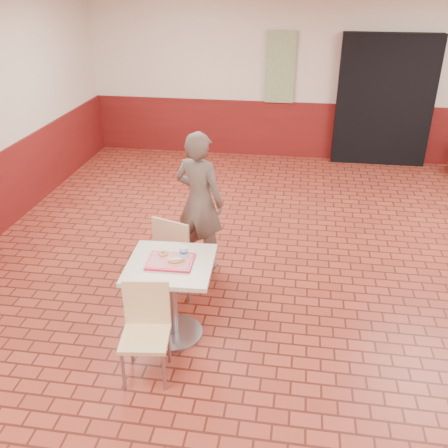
# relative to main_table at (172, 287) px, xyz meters

# --- Properties ---
(room_shell) EXTENTS (8.01, 10.01, 3.01)m
(room_shell) POSITION_rel_main_table_xyz_m (1.24, 0.33, 0.97)
(room_shell) COLOR maroon
(room_shell) RESTS_ON ground
(wainscot_band) EXTENTS (8.00, 10.00, 1.00)m
(wainscot_band) POSITION_rel_main_table_xyz_m (1.24, 0.33, -0.03)
(wainscot_band) COLOR #5C1211
(wainscot_band) RESTS_ON ground
(corridor_doorway) EXTENTS (1.60, 0.22, 2.20)m
(corridor_doorway) POSITION_rel_main_table_xyz_m (2.44, 5.21, 0.57)
(corridor_doorway) COLOR black
(corridor_doorway) RESTS_ON ground
(promo_poster) EXTENTS (0.50, 0.03, 1.20)m
(promo_poster) POSITION_rel_main_table_xyz_m (0.64, 5.27, 1.07)
(promo_poster) COLOR gray
(promo_poster) RESTS_ON wainscot_band
(main_table) EXTENTS (0.75, 0.75, 0.79)m
(main_table) POSITION_rel_main_table_xyz_m (0.00, 0.00, 0.00)
(main_table) COLOR #BCB197
(main_table) RESTS_ON ground
(chair_main_front) EXTENTS (0.43, 0.43, 0.84)m
(chair_main_front) POSITION_rel_main_table_xyz_m (-0.10, -0.49, -0.07)
(chair_main_front) COLOR #E4C289
(chair_main_front) RESTS_ON ground
(chair_main_back) EXTENTS (0.53, 0.53, 0.91)m
(chair_main_back) POSITION_rel_main_table_xyz_m (-0.11, 0.67, -0.02)
(chair_main_back) COLOR tan
(chair_main_back) RESTS_ON ground
(customer) EXTENTS (0.68, 0.56, 1.60)m
(customer) POSITION_rel_main_table_xyz_m (0.00, 1.30, 0.27)
(customer) COLOR brown
(customer) RESTS_ON ground
(serving_tray) EXTENTS (0.40, 0.31, 0.02)m
(serving_tray) POSITION_rel_main_table_xyz_m (-0.00, -0.00, 0.27)
(serving_tray) COLOR red
(serving_tray) RESTS_ON main_table
(ring_donut) EXTENTS (0.11, 0.11, 0.03)m
(ring_donut) POSITION_rel_main_table_xyz_m (-0.09, 0.08, 0.30)
(ring_donut) COLOR #C88C49
(ring_donut) RESTS_ON serving_tray
(long_john_donut) EXTENTS (0.14, 0.10, 0.04)m
(long_john_donut) POSITION_rel_main_table_xyz_m (0.06, -0.03, 0.30)
(long_john_donut) COLOR gold
(long_john_donut) RESTS_ON serving_tray
(paper_cup) EXTENTS (0.08, 0.08, 0.09)m
(paper_cup) POSITION_rel_main_table_xyz_m (0.11, 0.08, 0.33)
(paper_cup) COLOR silver
(paper_cup) RESTS_ON serving_tray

